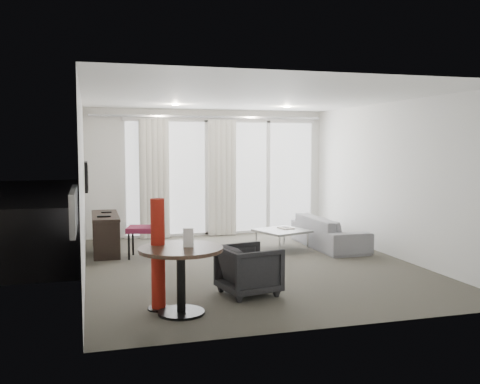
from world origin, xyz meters
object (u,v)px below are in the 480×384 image
object	(u,v)px
red_lamp	(158,254)
coffee_table	(282,240)
rattan_chair_b	(283,201)
desk	(105,234)
tub_armchair	(249,270)
round_table	(181,281)
sofa	(329,232)
rattan_chair_a	(246,211)
desk_chair	(142,230)

from	to	relation	value
red_lamp	coffee_table	bearing A→B (deg)	48.45
red_lamp	rattan_chair_b	bearing A→B (deg)	59.27
desk	rattan_chair_b	size ratio (longest dim) A/B	1.65
tub_armchair	rattan_chair_b	size ratio (longest dim) A/B	0.80
round_table	sofa	distance (m)	4.56
desk	coffee_table	distance (m)	3.12
rattan_chair_b	desk	bearing A→B (deg)	-164.54
sofa	rattan_chair_a	bearing A→B (deg)	16.69
rattan_chair_b	rattan_chair_a	bearing A→B (deg)	-158.81
desk_chair	round_table	bearing A→B (deg)	-73.33
red_lamp	coffee_table	xyz separation A→B (m)	(2.58, 2.91, -0.46)
desk	desk_chair	distance (m)	0.83
desk	sofa	world-z (taller)	desk
desk	rattan_chair_a	size ratio (longest dim) A/B	1.86
round_table	rattan_chair_a	size ratio (longest dim) A/B	1.23
desk_chair	red_lamp	world-z (taller)	red_lamp
desk_chair	rattan_chair_a	bearing A→B (deg)	60.36
coffee_table	rattan_chair_a	world-z (taller)	rattan_chair_a
desk	tub_armchair	xyz separation A→B (m)	(1.66, -3.19, -0.02)
desk_chair	round_table	distance (m)	3.16
desk_chair	red_lamp	bearing A→B (deg)	-77.53
sofa	desk_chair	bearing A→B (deg)	89.94
round_table	tub_armchair	xyz separation A→B (m)	(0.96, 0.55, -0.06)
coffee_table	sofa	distance (m)	0.94
tub_armchair	rattan_chair_a	xyz separation A→B (m)	(1.53, 5.30, 0.07)
sofa	round_table	bearing A→B (deg)	133.78
coffee_table	rattan_chair_a	bearing A→B (deg)	87.37
red_lamp	round_table	bearing A→B (deg)	-46.25
desk_chair	tub_armchair	distance (m)	2.83
desk	sofa	bearing A→B (deg)	-8.37
coffee_table	round_table	bearing A→B (deg)	-126.86
tub_armchair	rattan_chair_b	distance (m)	7.11
desk	round_table	bearing A→B (deg)	-79.37
desk	red_lamp	distance (m)	3.55
sofa	desk	bearing A→B (deg)	81.63
desk_chair	round_table	world-z (taller)	desk_chair
rattan_chair_a	desk	bearing A→B (deg)	-163.28
round_table	rattan_chair_b	distance (m)	8.02
sofa	red_lamp	bearing A→B (deg)	129.73
rattan_chair_b	sofa	bearing A→B (deg)	-118.56
coffee_table	rattan_chair_b	world-z (taller)	rattan_chair_b
tub_armchair	rattan_chair_a	world-z (taller)	rattan_chair_a
desk_chair	red_lamp	size ratio (longest dim) A/B	0.73
coffee_table	sofa	world-z (taller)	sofa
desk_chair	coffee_table	size ratio (longest dim) A/B	1.17
tub_armchair	round_table	bearing A→B (deg)	108.48
desk_chair	rattan_chair_b	distance (m)	5.55
round_table	sofa	bearing A→B (deg)	43.78
rattan_chair_a	rattan_chair_b	distance (m)	1.81
round_table	tub_armchair	distance (m)	1.10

